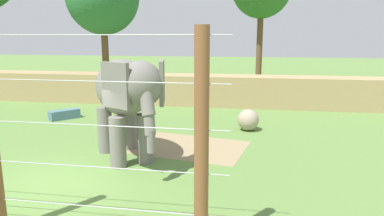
{
  "coord_description": "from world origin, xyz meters",
  "views": [
    {
      "loc": [
        4.99,
        -8.26,
        3.94
      ],
      "look_at": [
        2.95,
        3.96,
        1.4
      ],
      "focal_mm": 33.01,
      "sensor_mm": 36.0,
      "label": 1
    }
  ],
  "objects": [
    {
      "name": "enrichment_ball",
      "position": [
        4.94,
        6.43,
        0.45
      ],
      "size": [
        0.91,
        0.91,
        0.91
      ],
      "primitive_type": "sphere",
      "color": "gray",
      "rests_on": "ground"
    },
    {
      "name": "ground_plane",
      "position": [
        0.0,
        0.0,
        0.0
      ],
      "size": [
        120.0,
        120.0,
        0.0
      ],
      "primitive_type": "plane",
      "color": "#5B7F3D"
    },
    {
      "name": "embankment_wall",
      "position": [
        0.0,
        11.82,
        0.86
      ],
      "size": [
        36.0,
        1.8,
        1.72
      ],
      "primitive_type": "cube",
      "color": "tan",
      "rests_on": "ground"
    },
    {
      "name": "dirt_patch",
      "position": [
        2.5,
        3.84,
        0.0
      ],
      "size": [
        5.16,
        3.67,
        0.01
      ],
      "primitive_type": "cube",
      "rotation": [
        0.0,
        0.0,
        -0.19
      ],
      "color": "#937F5B",
      "rests_on": "ground"
    },
    {
      "name": "feed_trough",
      "position": [
        -3.82,
        7.08,
        0.22
      ],
      "size": [
        1.28,
        1.4,
        0.44
      ],
      "color": "slate",
      "rests_on": "ground"
    },
    {
      "name": "elephant",
      "position": [
        1.16,
        2.1,
        2.18
      ],
      "size": [
        3.41,
        3.92,
        3.29
      ],
      "color": "slate",
      "rests_on": "ground"
    }
  ]
}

